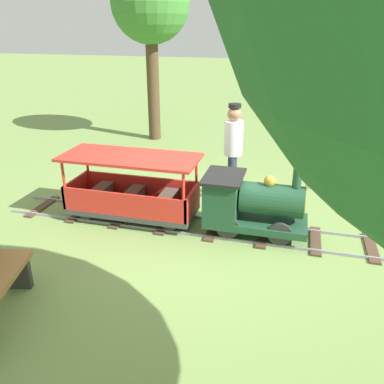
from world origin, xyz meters
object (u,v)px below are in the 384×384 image
Objects in this scene: conductor_person at (233,145)px; oak_tree_near at (150,6)px; passenger_car at (132,194)px; locomotive at (249,203)px.

oak_tree_near is at bearing -142.31° from conductor_person.
passenger_car is 0.49× the size of oak_tree_near.
conductor_person is 4.73m from oak_tree_near.
oak_tree_near is (-4.44, -1.26, 2.69)m from passenger_car.
oak_tree_near reaches higher than passenger_car.
locomotive is 0.72× the size of passenger_car.
conductor_person is 0.40× the size of oak_tree_near.
passenger_car is 5.34m from oak_tree_near.
locomotive is at bearing 34.12° from oak_tree_near.
locomotive is at bearing 90.00° from passenger_car.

